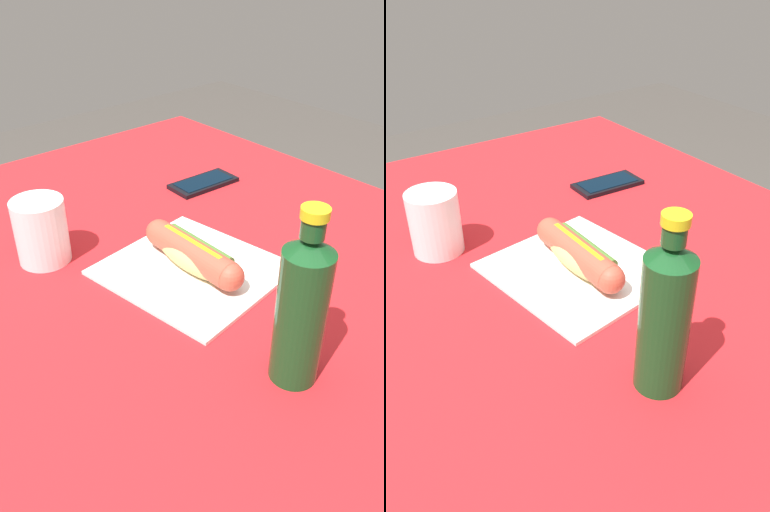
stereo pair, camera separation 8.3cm
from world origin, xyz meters
TOP-DOWN VIEW (x-y plane):
  - ground_plane at (0.00, 0.00)m, footprint 6.00×6.00m
  - dining_table at (0.00, 0.00)m, footprint 1.20×0.98m
  - paper_wrapper at (0.04, -0.02)m, footprint 0.29×0.28m
  - hot_dog at (0.04, -0.02)m, footprint 0.22×0.06m
  - cell_phone at (-0.20, 0.21)m, footprint 0.08×0.15m
  - soda_bottle at (0.29, -0.08)m, footprint 0.06×0.06m
  - drinking_cup at (-0.15, -0.19)m, footprint 0.09×0.09m

SIDE VIEW (x-z plane):
  - ground_plane at x=0.00m, z-range 0.00..0.00m
  - dining_table at x=0.00m, z-range 0.26..1.02m
  - paper_wrapper at x=0.04m, z-range 0.76..0.77m
  - cell_phone at x=-0.20m, z-range 0.76..0.77m
  - hot_dog at x=0.04m, z-range 0.77..0.82m
  - drinking_cup at x=-0.15m, z-range 0.76..0.87m
  - soda_bottle at x=0.29m, z-range 0.75..0.99m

